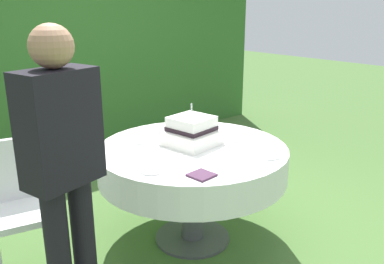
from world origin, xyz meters
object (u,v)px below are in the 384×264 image
(cake_table, at_px, (192,162))
(wedding_cake, at_px, (191,131))
(standing_person, at_px, (64,167))
(serving_plate_near, at_px, (269,156))
(serving_plate_left, at_px, (152,171))
(serving_plate_far, at_px, (141,142))
(napkin_stack, at_px, (202,175))
(serving_plate_right, at_px, (235,140))
(garden_chair, at_px, (18,197))

(cake_table, relative_size, wedding_cake, 3.36)
(cake_table, xyz_separation_m, standing_person, (-1.03, -0.29, 0.32))
(serving_plate_near, relative_size, serving_plate_left, 0.96)
(cake_table, xyz_separation_m, wedding_cake, (0.03, 0.05, 0.21))
(serving_plate_far, height_order, serving_plate_left, same)
(serving_plate_near, relative_size, napkin_stack, 0.98)
(cake_table, bearing_deg, wedding_cake, 57.81)
(serving_plate_near, xyz_separation_m, serving_plate_far, (-0.48, 0.79, 0.00))
(serving_plate_right, bearing_deg, napkin_stack, -150.82)
(serving_plate_right, relative_size, napkin_stack, 0.81)
(cake_table, xyz_separation_m, napkin_stack, (-0.28, -0.43, 0.12))
(wedding_cake, xyz_separation_m, serving_plate_right, (0.29, -0.14, -0.09))
(garden_chair, height_order, standing_person, standing_person)
(wedding_cake, relative_size, garden_chair, 0.44)
(napkin_stack, height_order, standing_person, standing_person)
(cake_table, height_order, serving_plate_near, serving_plate_near)
(serving_plate_near, relative_size, serving_plate_far, 1.10)
(serving_plate_near, height_order, serving_plate_right, same)
(cake_table, xyz_separation_m, serving_plate_right, (0.32, -0.10, 0.12))
(napkin_stack, height_order, garden_chair, garden_chair)
(garden_chair, bearing_deg, standing_person, -84.87)
(serving_plate_left, height_order, garden_chair, garden_chair)
(serving_plate_left, xyz_separation_m, garden_chair, (-0.62, 0.56, -0.19))
(napkin_stack, bearing_deg, standing_person, 169.00)
(serving_plate_left, distance_m, serving_plate_right, 0.80)
(serving_plate_right, relative_size, standing_person, 0.07)
(wedding_cake, distance_m, serving_plate_near, 0.58)
(serving_plate_near, height_order, standing_person, standing_person)
(garden_chair, bearing_deg, napkin_stack, -44.55)
(serving_plate_near, distance_m, serving_plate_right, 0.39)
(serving_plate_left, relative_size, napkin_stack, 1.03)
(serving_plate_left, bearing_deg, serving_plate_near, -21.26)
(cake_table, xyz_separation_m, serving_plate_near, (0.25, -0.48, 0.12))
(serving_plate_right, bearing_deg, serving_plate_left, -172.84)
(serving_plate_right, bearing_deg, standing_person, -171.94)
(cake_table, distance_m, serving_plate_far, 0.40)
(serving_plate_far, relative_size, serving_plate_left, 0.86)
(serving_plate_left, height_order, standing_person, standing_person)
(garden_chair, bearing_deg, serving_plate_left, -41.93)
(cake_table, xyz_separation_m, serving_plate_far, (-0.23, 0.31, 0.12))
(cake_table, bearing_deg, standing_person, -164.46)
(wedding_cake, relative_size, serving_plate_near, 3.02)
(serving_plate_far, xyz_separation_m, standing_person, (-0.80, -0.60, 0.20))
(wedding_cake, bearing_deg, serving_plate_near, -66.82)
(serving_plate_far, xyz_separation_m, napkin_stack, (-0.05, -0.74, 0.00))
(cake_table, relative_size, serving_plate_near, 10.16)
(serving_plate_left, distance_m, napkin_stack, 0.30)
(serving_plate_left, height_order, napkin_stack, same)
(serving_plate_near, bearing_deg, serving_plate_far, 121.66)
(wedding_cake, xyz_separation_m, serving_plate_left, (-0.50, -0.24, -0.09))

